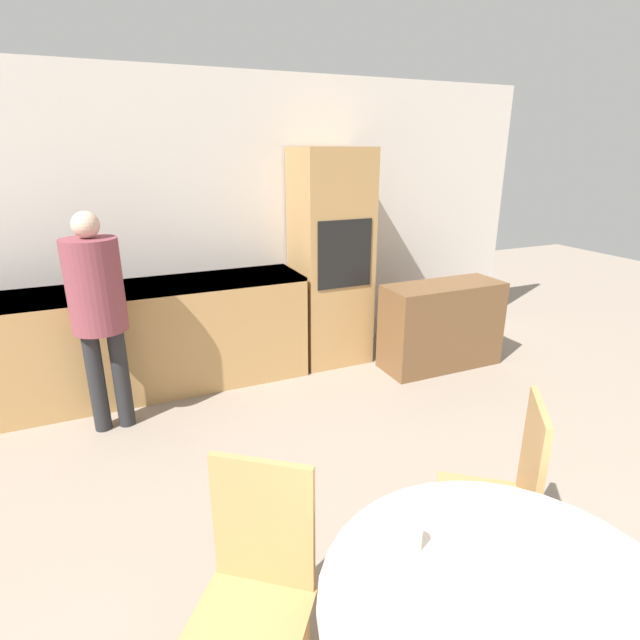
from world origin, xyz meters
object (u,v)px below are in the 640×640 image
Objects in this scene: person_standing at (97,301)px; bowl_centre at (506,638)px; chair_far_right at (506,490)px; bowl_near at (554,612)px; oven_unit at (331,259)px; chair_far_left at (256,579)px; sideboard at (441,325)px; cup at (413,538)px.

bowl_centre is at bearing -73.02° from person_standing.
chair_far_right is 5.72× the size of bowl_near.
bowl_near is (-0.95, -3.47, -0.22)m from oven_unit.
chair_far_left reaches higher than bowl_centre.
person_standing is 3.13m from bowl_near.
sideboard is 1.16× the size of chair_far_left.
chair_far_right is 2.80m from person_standing.
bowl_near is (0.66, -0.66, 0.24)m from chair_far_left.
oven_unit is 15.48× the size of bowl_centre.
person_standing is (-0.41, 2.28, 0.45)m from chair_far_left.
oven_unit is 11.75× the size of bowl_near.
oven_unit is 3.31m from cup.
sideboard is 1.16× the size of chair_far_right.
sideboard is 6.66× the size of bowl_near.
chair_far_left is at bearing -79.67° from person_standing.
person_standing is (-1.58, 2.27, 0.45)m from chair_far_right.
bowl_near is 1.32× the size of bowl_centre.
chair_far_left is 5.72× the size of bowl_near.
bowl_centre is at bearing -107.95° from oven_unit.
chair_far_right reaches higher than bowl_centre.
bowl_centre is (-2.00, -2.88, 0.37)m from sideboard.
bowl_near is (0.21, -0.38, -0.02)m from cup.
oven_unit is at bearing 72.05° from bowl_centre.
sideboard is 3.33m from chair_far_left.
sideboard is (0.87, -0.59, -0.59)m from oven_unit.
bowl_near is at bearing -7.47° from chair_far_left.
person_standing is at bearing 137.91° from chair_far_left.
chair_far_left is 2.36m from person_standing.
cup is 0.49× the size of bowl_near.
cup is at bearing -29.88° from chair_far_right.
cup is (-0.71, -0.30, 0.25)m from chair_far_right.
cup is at bearing -71.40° from person_standing.
bowl_near is (-1.82, -2.88, 0.37)m from sideboard.
sideboard is 2.57m from chair_far_right.
cup is (-2.03, -2.50, 0.39)m from sideboard.
bowl_centre is at bearing -7.53° from chair_far_right.
oven_unit is 1.76× the size of sideboard.
sideboard is 8.78× the size of bowl_centre.
sideboard is 3.25m from cup.
chair_far_right is (1.16, 0.01, 0.00)m from chair_far_left.
bowl_near is (-0.50, -0.67, 0.24)m from chair_far_right.
oven_unit is at bearing 145.83° from sideboard.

